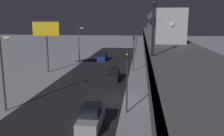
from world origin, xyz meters
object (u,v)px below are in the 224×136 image
(traffic_light_mid, at_px, (134,48))
(sedan_silver, at_px, (91,118))
(traffic_light_distant, at_px, (137,35))
(commercial_billboard, at_px, (46,34))
(subway_train, at_px, (158,23))
(sedan_blue, at_px, (103,57))
(traffic_light_near, at_px, (127,72))
(traffic_light_far, at_px, (136,39))
(sedan_black, at_px, (113,75))
(rail_signal, at_px, (154,12))

(traffic_light_mid, bearing_deg, sedan_silver, 83.05)
(traffic_light_distant, height_order, commercial_billboard, commercial_billboard)
(subway_train, distance_m, sedan_blue, 19.04)
(traffic_light_near, bearing_deg, traffic_light_far, -90.00)
(sedan_black, distance_m, commercial_billboard, 14.46)
(subway_train, relative_size, sedan_blue, 8.04)
(traffic_light_far, relative_size, traffic_light_distant, 1.00)
(rail_signal, height_order, traffic_light_far, rail_signal)
(sedan_silver, bearing_deg, traffic_light_near, 50.90)
(sedan_black, height_order, traffic_light_distant, traffic_light_distant)
(subway_train, xyz_separation_m, traffic_light_near, (4.11, 18.71, -4.48))
(traffic_light_mid, bearing_deg, sedan_black, 67.08)
(traffic_light_near, bearing_deg, sedan_black, -77.77)
(traffic_light_mid, relative_size, commercial_billboard, 0.72)
(sedan_blue, relative_size, traffic_light_far, 0.72)
(rail_signal, distance_m, traffic_light_distant, 68.47)
(rail_signal, height_order, sedan_silver, rail_signal)
(traffic_light_near, bearing_deg, commercial_billboard, -49.41)
(rail_signal, height_order, traffic_light_distant, rail_signal)
(traffic_light_far, bearing_deg, sedan_black, 83.89)
(rail_signal, xyz_separation_m, sedan_blue, (9.51, -39.08, -8.84))
(traffic_light_near, xyz_separation_m, traffic_light_mid, (0.00, -20.24, 0.00))
(subway_train, distance_m, traffic_light_far, 22.60)
(traffic_light_mid, height_order, commercial_billboard, commercial_billboard)
(traffic_light_mid, height_order, traffic_light_far, same)
(sedan_black, bearing_deg, traffic_light_far, 83.89)
(sedan_blue, xyz_separation_m, traffic_light_near, (-7.50, 31.57, 3.41))
(sedan_silver, bearing_deg, subway_train, 72.53)
(subway_train, relative_size, traffic_light_mid, 5.76)
(traffic_light_far, bearing_deg, rail_signal, 92.39)
(sedan_black, height_order, traffic_light_far, traffic_light_far)
(traffic_light_mid, distance_m, commercial_billboard, 15.68)
(sedan_black, bearing_deg, sedan_silver, -90.00)
(subway_train, bearing_deg, traffic_light_mid, -20.36)
(rail_signal, bearing_deg, traffic_light_mid, -85.87)
(rail_signal, distance_m, sedan_black, 23.20)
(traffic_light_near, distance_m, traffic_light_mid, 20.24)
(rail_signal, distance_m, traffic_light_far, 48.33)
(rail_signal, xyz_separation_m, traffic_light_far, (2.01, -47.99, -5.43))
(subway_train, relative_size, traffic_light_far, 5.76)
(rail_signal, xyz_separation_m, sedan_silver, (4.91, -3.94, -8.83))
(sedan_black, relative_size, traffic_light_distant, 0.75)
(subway_train, xyz_separation_m, traffic_light_mid, (4.11, -1.53, -4.48))
(sedan_blue, bearing_deg, traffic_light_distant, -104.43)
(subway_train, bearing_deg, commercial_billboard, 2.63)
(subway_train, height_order, sedan_blue, subway_train)
(sedan_silver, distance_m, traffic_light_far, 44.27)
(sedan_silver, distance_m, traffic_light_near, 5.72)
(sedan_blue, relative_size, traffic_light_near, 0.72)
(sedan_silver, relative_size, traffic_light_far, 0.72)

